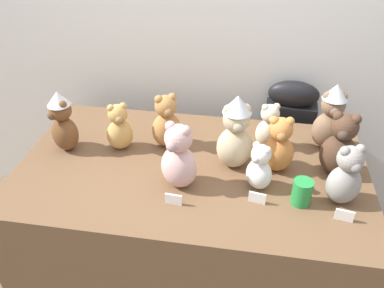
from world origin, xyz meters
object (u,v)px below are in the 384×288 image
at_px(teddy_bear_ash, 346,177).
at_px(teddy_bear_cream, 269,127).
at_px(teddy_bear_cocoa, 340,146).
at_px(party_cup_green, 302,192).
at_px(teddy_bear_mocha, 331,117).
at_px(display_table, 192,227).
at_px(teddy_bear_snow, 259,168).
at_px(teddy_bear_chestnut, 63,122).
at_px(instrument_case, 284,154).
at_px(teddy_bear_sand, 236,133).
at_px(teddy_bear_honey, 119,128).
at_px(teddy_bear_ginger, 279,146).
at_px(teddy_bear_blush, 179,158).
at_px(teddy_bear_caramel, 166,122).

bearing_deg(teddy_bear_ash, teddy_bear_cream, 109.26).
distance_m(teddy_bear_ash, teddy_bear_cocoa, 0.19).
bearing_deg(teddy_bear_cream, party_cup_green, -88.90).
height_order(teddy_bear_mocha, party_cup_green, teddy_bear_mocha).
relative_size(display_table, teddy_bear_cocoa, 5.22).
distance_m(teddy_bear_snow, party_cup_green, 0.19).
height_order(teddy_bear_chestnut, party_cup_green, teddy_bear_chestnut).
distance_m(teddy_bear_chestnut, party_cup_green, 1.12).
bearing_deg(teddy_bear_chestnut, instrument_case, 60.30).
bearing_deg(teddy_bear_sand, instrument_case, 48.71).
xyz_separation_m(teddy_bear_ash, teddy_bear_honey, (-1.00, 0.22, -0.01)).
xyz_separation_m(instrument_case, teddy_bear_sand, (-0.28, -0.56, 0.47)).
bearing_deg(display_table, instrument_case, 51.78).
bearing_deg(display_table, teddy_bear_sand, 10.68).
height_order(teddy_bear_mocha, teddy_bear_ginger, teddy_bear_mocha).
xyz_separation_m(teddy_bear_honey, teddy_bear_chestnut, (-0.26, -0.05, 0.04)).
xyz_separation_m(display_table, teddy_bear_cocoa, (0.64, 0.05, 0.54)).
distance_m(teddy_bear_sand, teddy_bear_cocoa, 0.45).
height_order(teddy_bear_chestnut, teddy_bear_cocoa, teddy_bear_chestnut).
bearing_deg(teddy_bear_blush, teddy_bear_snow, 25.87).
height_order(display_table, teddy_bear_chestnut, teddy_bear_chestnut).
bearing_deg(teddy_bear_blush, teddy_bear_mocha, 51.31).
bearing_deg(display_table, teddy_bear_cocoa, 4.94).
height_order(teddy_bear_snow, teddy_bear_ash, teddy_bear_ash).
distance_m(instrument_case, teddy_bear_ginger, 0.71).
bearing_deg(party_cup_green, teddy_bear_honey, 162.69).
xyz_separation_m(teddy_bear_sand, teddy_bear_cocoa, (0.45, 0.02, -0.03)).
relative_size(teddy_bear_honey, party_cup_green, 2.21).
bearing_deg(teddy_bear_honey, party_cup_green, -46.33).
height_order(teddy_bear_ash, teddy_bear_sand, teddy_bear_sand).
relative_size(teddy_bear_honey, teddy_bear_blush, 0.79).
xyz_separation_m(display_table, teddy_bear_ash, (0.63, -0.14, 0.52)).
height_order(teddy_bear_honey, teddy_bear_sand, teddy_bear_sand).
bearing_deg(display_table, teddy_bear_ash, -12.18).
bearing_deg(teddy_bear_blush, teddy_bear_ash, 19.70).
xyz_separation_m(teddy_bear_chestnut, party_cup_green, (1.10, -0.21, -0.09)).
distance_m(teddy_bear_ash, teddy_bear_honey, 1.02).
xyz_separation_m(teddy_bear_snow, teddy_bear_blush, (-0.33, -0.04, 0.04)).
xyz_separation_m(display_table, teddy_bear_snow, (0.30, -0.10, 0.50)).
distance_m(teddy_bear_cream, party_cup_green, 0.42).
xyz_separation_m(teddy_bear_chestnut, teddy_bear_sand, (0.81, -0.00, 0.02)).
relative_size(teddy_bear_cream, teddy_bear_ginger, 0.86).
bearing_deg(display_table, teddy_bear_snow, -19.05).
relative_size(teddy_bear_chestnut, teddy_bear_blush, 1.01).
distance_m(teddy_bear_mocha, teddy_bear_cocoa, 0.21).
xyz_separation_m(teddy_bear_caramel, teddy_bear_honey, (-0.22, -0.06, -0.02)).
height_order(teddy_bear_chestnut, teddy_bear_sand, teddy_bear_sand).
bearing_deg(instrument_case, teddy_bear_caramel, -141.05).
bearing_deg(instrument_case, teddy_bear_honey, -145.53).
relative_size(teddy_bear_ash, teddy_bear_mocha, 0.82).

